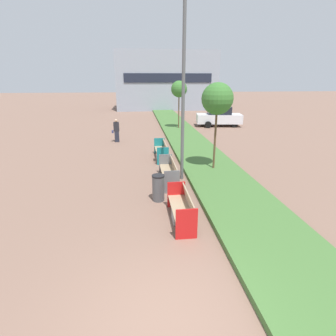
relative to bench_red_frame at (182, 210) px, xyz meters
The scene contains 12 objects.
ground_plane 3.80m from the bench_red_frame, 104.36° to the right, with size 180.00×180.00×0.00m, color #7A5B4C.
planter_grass_strip 8.64m from the bench_red_frame, 74.82° to the left, with size 2.80×120.00×0.18m.
building_backdrop 33.37m from the bench_red_frame, 84.70° to the left, with size 14.28×6.18×8.06m.
bench_red_frame is the anchor object (origin of this frame).
bench_grey_frame 3.34m from the bench_red_frame, 89.93° to the left, with size 0.65×2.39×0.94m.
bench_teal_frame 6.98m from the bench_red_frame, 89.97° to the left, with size 0.65×2.31×0.94m.
litter_bin 1.71m from the bench_red_frame, 111.32° to the left, with size 0.47×0.47×1.00m.
street_lamp_post 5.42m from the bench_red_frame, 80.58° to the left, with size 0.24×0.44×7.79m.
sapling_tree_near 5.94m from the bench_red_frame, 62.83° to the left, with size 1.44×1.44×4.18m.
sapling_tree_far 16.17m from the bench_red_frame, 81.59° to the left, with size 1.38×1.38×4.18m.
pedestrian_walking 11.85m from the bench_red_frame, 103.74° to the left, with size 0.53×0.24×1.64m.
parked_car_distant 18.35m from the bench_red_frame, 69.46° to the left, with size 4.40×2.31×1.86m.
Camera 1 is at (-0.35, -3.63, 4.30)m, focal length 28.00 mm.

